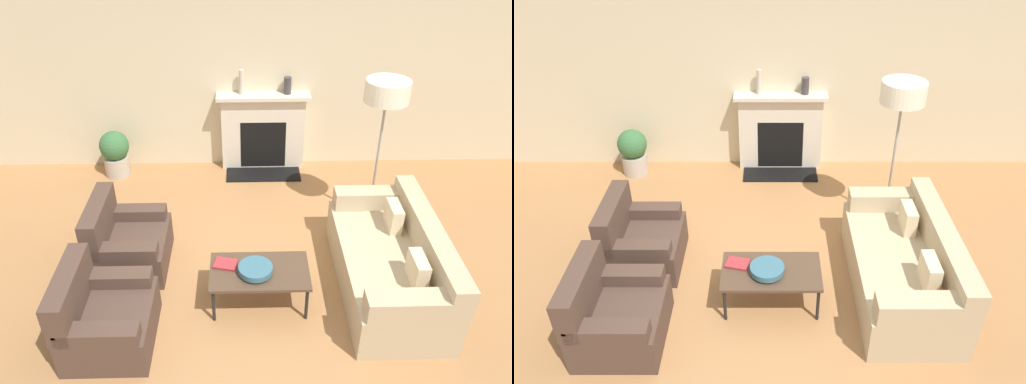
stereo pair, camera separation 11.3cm
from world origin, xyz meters
The scene contains 13 objects.
ground_plane centered at (0.00, 0.00, 0.00)m, with size 18.00×18.00×0.00m, color #A87547.
wall_back centered at (0.00, 2.97, 1.45)m, with size 18.00×0.06×2.90m.
fireplace centered at (0.03, 2.82, 0.54)m, with size 1.28×0.59×1.11m.
couch centered at (1.24, 0.25, 0.31)m, with size 0.92×1.87×0.79m.
armchair_near centered at (-1.52, -0.39, 0.29)m, with size 0.77×0.86×0.80m.
armchair_far centered at (-1.52, 0.68, 0.29)m, with size 0.77×0.86×0.80m.
coffee_table centered at (-0.10, 0.06, 0.38)m, with size 0.96×0.56×0.41m.
bowl centered at (-0.14, 0.02, 0.46)m, with size 0.33×0.33×0.08m.
book centered at (-0.43, 0.15, 0.42)m, with size 0.25×0.21×0.02m.
floor_lamp centered at (1.31, 1.46, 1.55)m, with size 0.49×0.49×1.79m.
mantel_vase_left centered at (-0.26, 2.84, 1.28)m, with size 0.07×0.07×0.34m.
mantel_vase_center_left centered at (0.36, 2.84, 1.23)m, with size 0.10×0.10×0.23m.
potted_plant centered at (-2.04, 2.63, 0.35)m, with size 0.41×0.41×0.66m.
Camera 2 is at (-0.12, -3.57, 3.64)m, focal length 35.00 mm.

